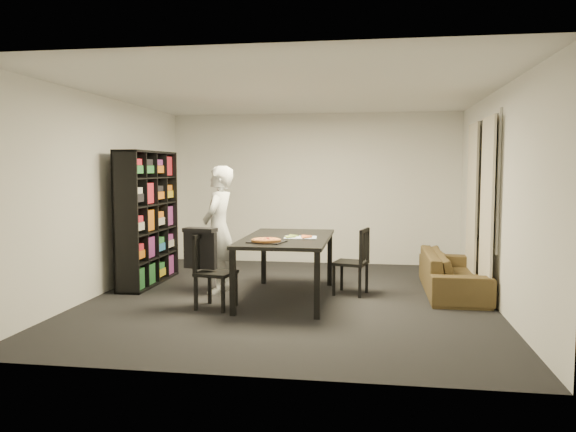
# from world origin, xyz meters

# --- Properties ---
(room) EXTENTS (5.01, 5.51, 2.61)m
(room) POSITION_xyz_m (0.00, 0.00, 1.30)
(room) COLOR black
(room) RESTS_ON ground
(window_pane) EXTENTS (0.02, 1.40, 1.60)m
(window_pane) POSITION_xyz_m (2.48, 0.60, 1.50)
(window_pane) COLOR black
(window_pane) RESTS_ON room
(window_frame) EXTENTS (0.03, 1.52, 1.72)m
(window_frame) POSITION_xyz_m (2.48, 0.60, 1.50)
(window_frame) COLOR white
(window_frame) RESTS_ON room
(curtain_left) EXTENTS (0.03, 0.70, 2.25)m
(curtain_left) POSITION_xyz_m (2.40, 0.08, 1.15)
(curtain_left) COLOR beige
(curtain_left) RESTS_ON room
(curtain_right) EXTENTS (0.03, 0.70, 2.25)m
(curtain_right) POSITION_xyz_m (2.40, 1.12, 1.15)
(curtain_right) COLOR beige
(curtain_right) RESTS_ON room
(bookshelf) EXTENTS (0.35, 1.50, 1.90)m
(bookshelf) POSITION_xyz_m (-2.16, 0.60, 0.95)
(bookshelf) COLOR black
(bookshelf) RESTS_ON room
(dining_table) EXTENTS (1.06, 1.90, 0.79)m
(dining_table) POSITION_xyz_m (-0.04, -0.05, 0.72)
(dining_table) COLOR black
(dining_table) RESTS_ON room
(chair_left) EXTENTS (0.48, 0.48, 0.88)m
(chair_left) POSITION_xyz_m (-0.88, -0.63, 0.50)
(chair_left) COLOR black
(chair_left) RESTS_ON room
(chair_right) EXTENTS (0.49, 0.49, 0.87)m
(chair_right) POSITION_xyz_m (0.83, 0.32, 0.50)
(chair_right) COLOR black
(chair_right) RESTS_ON room
(draped_jacket) EXTENTS (0.42, 0.24, 0.49)m
(draped_jacket) POSITION_xyz_m (-1.00, -0.61, 0.73)
(draped_jacket) COLOR black
(draped_jacket) RESTS_ON chair_left
(person) EXTENTS (0.45, 0.65, 1.69)m
(person) POSITION_xyz_m (-0.99, 0.19, 0.84)
(person) COLOR silver
(person) RESTS_ON room
(baking_tray) EXTENTS (0.46, 0.40, 0.01)m
(baking_tray) POSITION_xyz_m (-0.19, -0.59, 0.80)
(baking_tray) COLOR black
(baking_tray) RESTS_ON dining_table
(pepperoni_pizza) EXTENTS (0.35, 0.35, 0.03)m
(pepperoni_pizza) POSITION_xyz_m (-0.20, -0.60, 0.82)
(pepperoni_pizza) COLOR brown
(pepperoni_pizza) RESTS_ON dining_table
(kitchen_towel) EXTENTS (0.42, 0.33, 0.01)m
(kitchen_towel) POSITION_xyz_m (0.14, -0.11, 0.80)
(kitchen_towel) COLOR white
(kitchen_towel) RESTS_ON dining_table
(pizza_slices) EXTENTS (0.38, 0.32, 0.01)m
(pizza_slices) POSITION_xyz_m (0.11, -0.10, 0.81)
(pizza_slices) COLOR gold
(pizza_slices) RESTS_ON dining_table
(sofa) EXTENTS (0.73, 1.88, 0.55)m
(sofa) POSITION_xyz_m (2.09, 0.61, 0.27)
(sofa) COLOR #44331B
(sofa) RESTS_ON room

